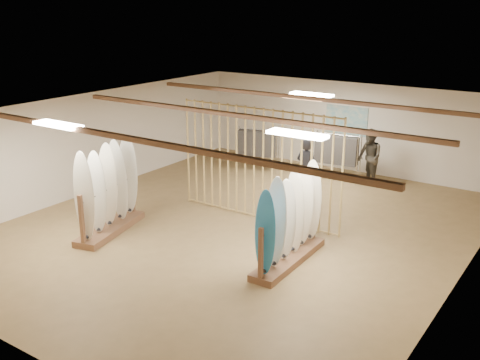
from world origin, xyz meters
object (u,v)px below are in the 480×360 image
Objects in this scene: rack_left at (109,203)px; shopper_b at (370,153)px; clothing_rack_b at (336,150)px; rack_right at (289,232)px; shopper_a at (307,165)px; clothing_rack_a at (257,143)px.

rack_left is 1.21× the size of shopper_b.
shopper_b is at bearing 6.31° from clothing_rack_b.
rack_right is 1.65× the size of clothing_rack_b.
rack_left is 7.13m from clothing_rack_b.
rack_right is 1.29× the size of shopper_b.
shopper_a reaches higher than shopper_b.
shopper_b is (0.95, 0.23, -0.02)m from clothing_rack_b.
shopper_a is at bearing 111.27° from rack_right.
shopper_a is (2.50, -1.45, 0.04)m from clothing_rack_a.
rack_right is at bearing -44.11° from shopper_b.
rack_left reaches higher than clothing_rack_b.
rack_left is 7.74m from shopper_b.
shopper_a is at bearing -47.05° from clothing_rack_a.
rack_right is 5.94m from shopper_b.
clothing_rack_a is (-4.08, 5.20, 0.25)m from rack_right.
clothing_rack_b is 0.77× the size of shopper_a.
clothing_rack_a is at bearing -128.81° from shopper_b.
rack_right reaches higher than clothing_rack_a.
rack_right reaches higher than shopper_a.
rack_left is at bearing -119.37° from clothing_rack_b.
shopper_b is (3.44, 0.70, 0.03)m from clothing_rack_a.
shopper_a is 1.02× the size of shopper_b.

